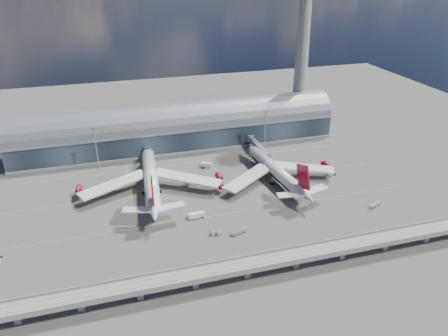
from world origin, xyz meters
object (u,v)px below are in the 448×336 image
object	(u,v)px
airliner_left	(151,180)
cargo_train_0	(216,233)
service_truck_4	(287,179)
airliner_right	(276,172)
cargo_train_1	(239,232)
floodlight_mast_right	(265,129)
service_truck_3	(330,171)
service_truck_2	(196,215)
floodlight_mast_left	(96,148)
service_truck_5	(206,165)
cargo_train_2	(375,205)
service_truck_1	(152,199)
control_tower	(302,54)

from	to	relation	value
airliner_left	cargo_train_0	world-z (taller)	airliner_left
airliner_left	service_truck_4	distance (m)	72.11
airliner_right	cargo_train_1	xyz separation A→B (m)	(-34.44, -40.92, -4.92)
floodlight_mast_right	service_truck_3	bearing A→B (deg)	-60.87
cargo_train_1	service_truck_2	bearing A→B (deg)	56.25
airliner_left	cargo_train_1	bearing A→B (deg)	-51.85
floodlight_mast_left	service_truck_3	xyz separation A→B (m)	(123.07, -41.41, -11.98)
airliner_right	service_truck_5	world-z (taller)	airliner_right
cargo_train_2	service_truck_1	bearing A→B (deg)	93.82
service_truck_1	service_truck_2	size ratio (longest dim) A/B	0.64
control_tower	floodlight_mast_right	size ratio (longest dim) A/B	4.01
floodlight_mast_left	floodlight_mast_right	distance (m)	100.00
control_tower	service_truck_2	xyz separation A→B (m)	(-93.74, -92.38, -50.21)
service_truck_5	control_tower	bearing A→B (deg)	-36.27
floodlight_mast_left	service_truck_1	xyz separation A→B (m)	(23.89, -43.68, -12.32)
airliner_left	airliner_right	world-z (taller)	airliner_left
airliner_left	service_truck_2	world-z (taller)	airliner_left
control_tower	service_truck_1	distance (m)	141.47
service_truck_4	cargo_train_2	world-z (taller)	service_truck_4
service_truck_2	service_truck_3	world-z (taller)	service_truck_3
floodlight_mast_right	control_tower	bearing A→B (deg)	38.66
floodlight_mast_right	airliner_right	distance (m)	43.03
cargo_train_0	cargo_train_2	bearing A→B (deg)	-101.87
cargo_train_2	airliner_right	bearing A→B (deg)	66.33
control_tower	cargo_train_2	bearing A→B (deg)	-94.59
floodlight_mast_left	service_truck_1	distance (m)	51.28
control_tower	cargo_train_0	size ratio (longest dim) A/B	19.21
service_truck_1	service_truck_2	distance (m)	27.03
airliner_left	service_truck_5	size ratio (longest dim) A/B	12.75
floodlight_mast_left	service_truck_1	bearing A→B (deg)	-61.32
floodlight_mast_right	cargo_train_1	size ratio (longest dim) A/B	3.23
floodlight_mast_left	service_truck_3	size ratio (longest dim) A/B	3.58
service_truck_4	airliner_right	bearing A→B (deg)	138.90
service_truck_1	cargo_train_0	bearing A→B (deg)	-135.39
cargo_train_0	cargo_train_2	size ratio (longest dim) A/B	0.70
airliner_right	service_truck_1	bearing A→B (deg)	177.01
floodlight_mast_right	cargo_train_2	size ratio (longest dim) A/B	3.36
service_truck_2	service_truck_3	bearing A→B (deg)	-76.19
service_truck_3	cargo_train_0	xyz separation A→B (m)	(-76.75, -38.69, -0.75)
service_truck_5	cargo_train_1	distance (m)	68.65
service_truck_2	cargo_train_0	size ratio (longest dim) A/B	1.42
floodlight_mast_right	service_truck_4	world-z (taller)	floodlight_mast_right
airliner_right	cargo_train_2	xyz separation A→B (m)	(35.86, -37.85, -4.94)
floodlight_mast_right	service_truck_3	world-z (taller)	floodlight_mast_right
airliner_right	service_truck_4	bearing A→B (deg)	-22.34
airliner_left	cargo_train_2	distance (m)	111.32
control_tower	service_truck_1	size ratio (longest dim) A/B	21.21
airliner_left	service_truck_3	distance (m)	98.61
floodlight_mast_left	service_truck_2	xyz separation A→B (m)	(41.26, -64.38, -12.21)
control_tower	service_truck_5	size ratio (longest dim) A/B	16.67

